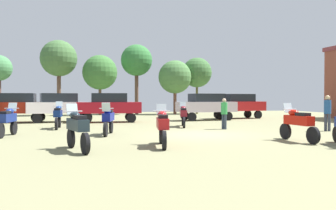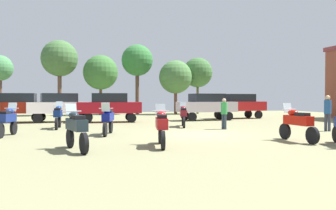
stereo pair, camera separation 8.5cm
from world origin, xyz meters
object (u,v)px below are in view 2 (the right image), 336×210
motorcycle_7 (161,126)px  tree_2 (59,59)px  car_2 (59,105)px  tree_3 (198,73)px  motorcycle_1 (58,115)px  car_1 (109,105)px  tree_6 (176,77)px  car_5 (238,104)px  motorcycle_3 (108,119)px  motorcycle_4 (76,128)px  tree_7 (137,61)px  tree_1 (101,73)px  motorcycle_6 (297,123)px  car_4 (207,105)px  motorcycle_2 (8,120)px  motorcycle_8 (183,115)px  person_2 (224,111)px  person_1 (328,110)px  tree_4 (0,69)px  car_6 (17,105)px

motorcycle_7 → tree_2: 24.18m
car_2 → tree_3: (13.50, 9.63, 3.19)m
motorcycle_1 → car_1: (3.12, 4.39, 0.44)m
tree_6 → car_5: bearing=-69.9°
motorcycle_3 → motorcycle_4: bearing=87.0°
motorcycle_3 → tree_7: (4.51, 19.99, 4.82)m
tree_1 → tree_7: (3.83, 1.27, 1.38)m
motorcycle_6 → car_4: car_4 is taller
motorcycle_2 → car_2: 9.10m
motorcycle_2 → motorcycle_8: size_ratio=0.95×
person_2 → tree_3: size_ratio=0.28×
person_1 → tree_6: size_ratio=0.33×
car_5 → tree_7: 12.73m
motorcycle_3 → tree_7: tree_7 is taller
tree_7 → tree_4: bearing=-178.3°
tree_6 → car_4: bearing=-91.5°
motorcycle_2 → tree_7: tree_7 is taller
car_4 → tree_4: bearing=52.3°
car_1 → tree_1: tree_1 is taller
tree_2 → motorcycle_1: bearing=-87.0°
motorcycle_4 → tree_2: 24.08m
motorcycle_3 → person_2: size_ratio=1.33×
tree_1 → tree_4: bearing=174.6°
motorcycle_7 → car_6: (-6.95, 13.93, 0.45)m
motorcycle_4 → motorcycle_8: 9.89m
tree_3 → tree_6: bearing=-166.5°
car_4 → person_1: bearing=-167.5°
motorcycle_1 → car_1: car_1 is taller
car_4 → tree_2: size_ratio=0.61×
motorcycle_7 → tree_3: 25.30m
person_1 → tree_7: (-6.35, 20.90, 4.49)m
car_1 → person_1: 13.73m
tree_6 → car_6: bearing=-147.5°
car_2 → person_2: size_ratio=2.75×
motorcycle_1 → car_5: bearing=26.9°
car_1 → motorcycle_2: bearing=150.5°
motorcycle_3 → tree_7: bearing=-89.3°
car_6 → person_1: car_6 is taller
motorcycle_6 → motorcycle_8: bearing=104.6°
motorcycle_4 → car_6: size_ratio=0.52×
tree_2 → car_4: bearing=-42.9°
person_1 → tree_7: 22.30m
tree_2 → motorcycle_3: bearing=-80.5°
motorcycle_1 → tree_2: (-0.78, 15.08, 4.71)m
car_2 → motorcycle_6: bearing=-155.0°
car_4 → car_5: 3.60m
tree_2 → motorcycle_6: bearing=-66.6°
person_2 → tree_3: bearing=142.8°
motorcycle_3 → car_4: (7.97, 8.65, 0.44)m
tree_2 → tree_6: tree_2 is taller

